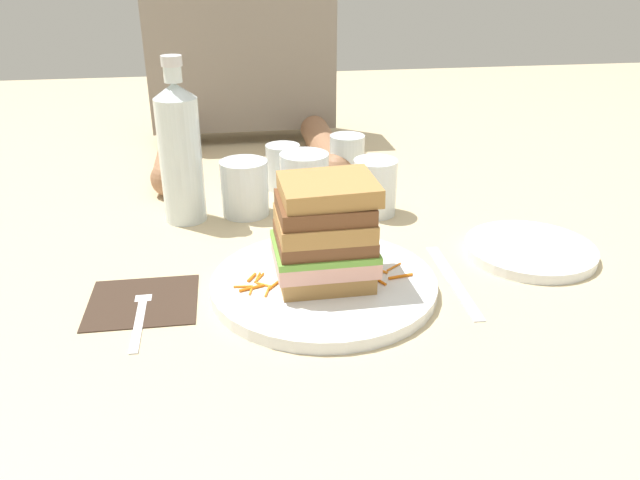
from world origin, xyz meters
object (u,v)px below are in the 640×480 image
at_px(fork, 141,308).
at_px(knife, 455,282).
at_px(napkin_dark, 143,301).
at_px(diner_across, 240,23).
at_px(juice_glass, 375,190).
at_px(sandwich, 325,233).
at_px(empty_tumbler_3, 304,183).
at_px(side_plate, 530,250).
at_px(main_plate, 324,284).
at_px(water_bottle, 180,151).
at_px(empty_tumbler_0, 283,167).
at_px(empty_tumbler_2, 347,159).
at_px(empty_tumbler_1, 245,188).

height_order(fork, knife, fork).
relative_size(napkin_dark, diner_across, 0.24).
bearing_deg(napkin_dark, knife, -1.97).
bearing_deg(fork, juice_glass, 36.56).
xyz_separation_m(napkin_dark, fork, (0.00, -0.02, 0.00)).
height_order(sandwich, napkin_dark, sandwich).
bearing_deg(empty_tumbler_3, side_plate, -36.17).
bearing_deg(main_plate, knife, -3.29).
bearing_deg(napkin_dark, main_plate, -0.96).
xyz_separation_m(fork, water_bottle, (0.04, 0.28, 0.11)).
height_order(napkin_dark, water_bottle, water_bottle).
distance_m(juice_glass, diner_across, 0.54).
bearing_deg(knife, side_plate, 25.47).
height_order(fork, empty_tumbler_0, empty_tumbler_0).
bearing_deg(empty_tumbler_3, diner_across, 99.70).
distance_m(sandwich, empty_tumbler_2, 0.40).
bearing_deg(empty_tumbler_0, empty_tumbler_3, -77.96).
bearing_deg(water_bottle, fork, -99.00).
bearing_deg(side_plate, empty_tumbler_0, 134.24).
relative_size(main_plate, juice_glass, 3.15).
height_order(sandwich, juice_glass, sandwich).
bearing_deg(empty_tumbler_1, empty_tumbler_2, 32.24).
bearing_deg(empty_tumbler_2, empty_tumbler_1, -147.76).
relative_size(main_plate, knife, 1.42).
height_order(juice_glass, water_bottle, water_bottle).
xyz_separation_m(main_plate, empty_tumbler_3, (0.01, 0.27, 0.04)).
xyz_separation_m(empty_tumbler_0, empty_tumbler_3, (0.02, -0.11, 0.01)).
height_order(main_plate, fork, main_plate).
xyz_separation_m(water_bottle, side_plate, (0.48, -0.21, -0.11)).
distance_m(main_plate, fork, 0.22).
xyz_separation_m(sandwich, empty_tumbler_1, (-0.09, 0.27, -0.03)).
distance_m(knife, empty_tumbler_3, 0.32).
distance_m(empty_tumbler_2, empty_tumbler_3, 0.15).
distance_m(fork, knife, 0.39).
height_order(juice_glass, empty_tumbler_0, juice_glass).
height_order(fork, empty_tumbler_1, empty_tumbler_1).
distance_m(water_bottle, side_plate, 0.54).
bearing_deg(main_plate, napkin_dark, 179.04).
height_order(water_bottle, empty_tumbler_0, water_bottle).
xyz_separation_m(main_plate, diner_across, (-0.06, 0.70, 0.24)).
distance_m(fork, juice_glass, 0.43).
distance_m(napkin_dark, empty_tumbler_0, 0.43).
relative_size(main_plate, side_plate, 1.57).
distance_m(fork, side_plate, 0.53).
xyz_separation_m(empty_tumbler_1, side_plate, (0.39, -0.21, -0.04)).
height_order(empty_tumbler_1, empty_tumbler_2, same).
xyz_separation_m(knife, empty_tumbler_3, (-0.16, 0.28, 0.05)).
bearing_deg(empty_tumbler_1, knife, -47.45).
xyz_separation_m(main_plate, knife, (0.17, -0.01, -0.01)).
bearing_deg(main_plate, sandwich, 42.65).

